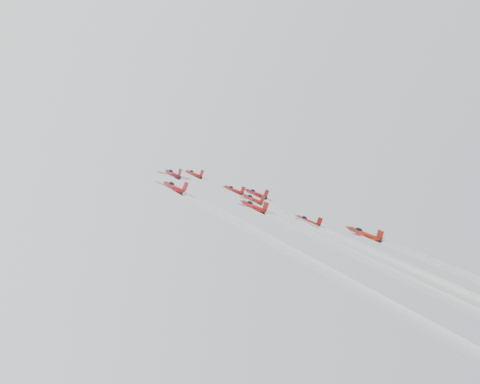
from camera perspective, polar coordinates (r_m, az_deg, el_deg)
jet_lead at (r=166.58m, az=-4.97°, el=1.93°), size 9.95×12.61×8.47m
jet_row2_left at (r=141.83m, az=-7.20°, el=1.92°), size 9.76×12.37×8.31m
jet_row2_center at (r=150.26m, az=-0.68°, el=0.22°), size 8.70×11.02×7.41m
jet_row2_right at (r=162.97m, az=1.69°, el=-0.17°), size 10.59×13.41×9.01m
jet_center at (r=104.22m, az=13.05°, el=-5.98°), size 8.96×82.88×52.97m
jet_rear_farleft at (r=69.05m, az=6.42°, el=-7.05°), size 9.33×86.31×55.17m
jet_rear_left at (r=84.59m, az=16.44°, el=-8.49°), size 9.22×85.33×54.54m
jet_rear_right at (r=96.14m, az=21.56°, el=-9.17°), size 8.54×79.02×50.51m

